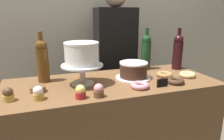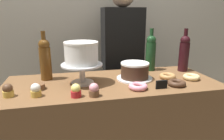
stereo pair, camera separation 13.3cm
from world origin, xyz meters
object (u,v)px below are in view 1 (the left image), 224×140
(cupcake_strawberry, at_px, (99,91))
(wine_bottle_amber, at_px, (42,60))
(price_sign_chalkboard, at_px, (162,83))
(cupcake_vanilla, at_px, (38,93))
(chocolate_round_cake, at_px, (133,70))
(wine_bottle_green, at_px, (146,51))
(donut_maple, at_px, (165,75))
(donut_pink, at_px, (140,85))
(cookie_stack, at_px, (38,89))
(cake_stand_pedestal, at_px, (82,71))
(cupcake_lemon, at_px, (80,92))
(donut_chocolate, at_px, (175,81))
(barista_figure, at_px, (115,69))
(white_layer_cake, at_px, (82,54))
(wine_bottle_dark_red, at_px, (178,51))
(cupcake_chocolate, at_px, (8,95))
(donut_glazed, at_px, (187,75))

(cupcake_strawberry, bearing_deg, wine_bottle_amber, 126.87)
(price_sign_chalkboard, bearing_deg, cupcake_vanilla, 176.85)
(chocolate_round_cake, relative_size, wine_bottle_green, 0.59)
(donut_maple, xyz_separation_m, donut_pink, (-0.27, -0.15, 0.00))
(chocolate_round_cake, height_order, cookie_stack, chocolate_round_cake)
(wine_bottle_amber, bearing_deg, cupcake_strawberry, -53.13)
(cake_stand_pedestal, distance_m, cupcake_vanilla, 0.31)
(donut_maple, bearing_deg, cupcake_lemon, -163.34)
(price_sign_chalkboard, bearing_deg, donut_chocolate, 14.66)
(cake_stand_pedestal, relative_size, barista_figure, 0.16)
(donut_pink, distance_m, barista_figure, 0.75)
(cupcake_strawberry, relative_size, donut_chocolate, 0.66)
(cake_stand_pedestal, distance_m, white_layer_cake, 0.11)
(white_layer_cake, distance_m, cupcake_vanilla, 0.35)
(white_layer_cake, height_order, cookie_stack, white_layer_cake)
(wine_bottle_green, distance_m, wine_bottle_dark_red, 0.25)
(white_layer_cake, xyz_separation_m, donut_maple, (0.58, -0.02, -0.18))
(cupcake_strawberry, bearing_deg, cookie_stack, 150.03)
(wine_bottle_green, relative_size, donut_maple, 2.91)
(wine_bottle_amber, relative_size, cookie_stack, 3.87)
(chocolate_round_cake, height_order, cupcake_chocolate, chocolate_round_cake)
(wine_bottle_amber, bearing_deg, wine_bottle_green, 5.07)
(price_sign_chalkboard, distance_m, barista_figure, 0.77)
(wine_bottle_amber, xyz_separation_m, cupcake_chocolate, (-0.18, -0.27, -0.11))
(wine_bottle_amber, height_order, cupcake_chocolate, wine_bottle_amber)
(donut_glazed, bearing_deg, cake_stand_pedestal, 173.98)
(wine_bottle_amber, bearing_deg, cupcake_chocolate, -123.50)
(cake_stand_pedestal, bearing_deg, wine_bottle_dark_red, 9.53)
(cupcake_strawberry, relative_size, barista_figure, 0.05)
(donut_maple, height_order, price_sign_chalkboard, price_sign_chalkboard)
(chocolate_round_cake, height_order, wine_bottle_dark_red, wine_bottle_dark_red)
(cake_stand_pedestal, distance_m, cookie_stack, 0.28)
(cupcake_vanilla, height_order, cupcake_lemon, same)
(cupcake_chocolate, relative_size, cupcake_strawberry, 1.00)
(cupcake_lemon, bearing_deg, donut_glazed, 9.81)
(cupcake_lemon, relative_size, donut_maple, 0.66)
(cupcake_vanilla, height_order, donut_glazed, cupcake_vanilla)
(wine_bottle_green, relative_size, cupcake_lemon, 4.38)
(cupcake_lemon, height_order, donut_glazed, cupcake_lemon)
(wine_bottle_dark_red, relative_size, cookie_stack, 3.87)
(cupcake_chocolate, xyz_separation_m, barista_figure, (0.82, 0.69, -0.11))
(cake_stand_pedestal, height_order, cupcake_strawberry, cake_stand_pedestal)
(price_sign_chalkboard, bearing_deg, white_layer_cake, 156.18)
(wine_bottle_green, xyz_separation_m, price_sign_chalkboard, (-0.10, -0.41, -0.12))
(cupcake_chocolate, relative_size, barista_figure, 0.05)
(wine_bottle_green, xyz_separation_m, donut_chocolate, (0.02, -0.38, -0.13))
(cupcake_chocolate, relative_size, price_sign_chalkboard, 1.06)
(wine_bottle_green, distance_m, cupcake_vanilla, 0.90)
(chocolate_round_cake, xyz_separation_m, barista_figure, (0.06, 0.55, -0.14))
(wine_bottle_dark_red, height_order, donut_pink, wine_bottle_dark_red)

